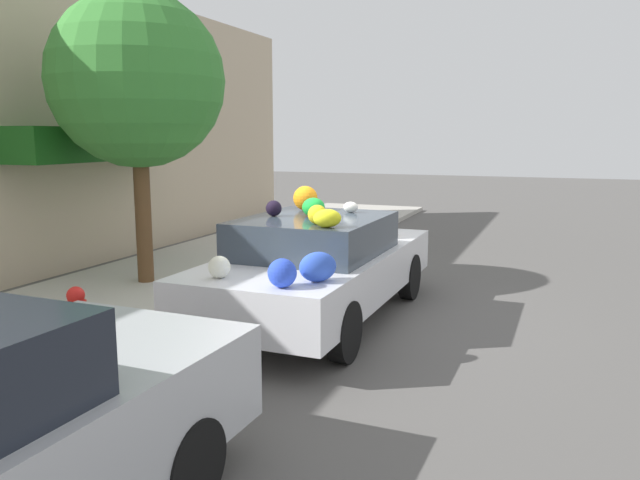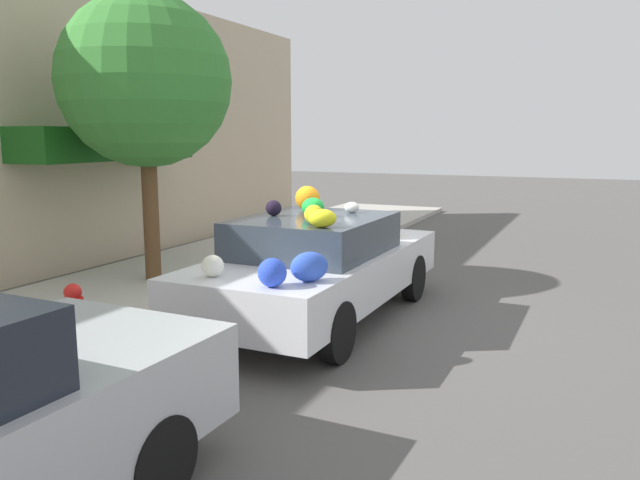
% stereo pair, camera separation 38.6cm
% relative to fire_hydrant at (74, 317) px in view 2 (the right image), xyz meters
% --- Properties ---
extents(ground_plane, '(60.00, 60.00, 0.00)m').
position_rel_fire_hydrant_xyz_m(ground_plane, '(2.43, -1.49, -0.46)').
color(ground_plane, '#565451').
extents(sidewalk_curb, '(24.00, 3.20, 0.12)m').
position_rel_fire_hydrant_xyz_m(sidewalk_curb, '(2.43, 1.21, -0.40)').
color(sidewalk_curb, '#B2ADA3').
rests_on(sidewalk_curb, ground).
extents(building_facade, '(18.00, 1.20, 4.96)m').
position_rel_fire_hydrant_xyz_m(building_facade, '(2.51, 3.42, 2.00)').
color(building_facade, '#C6B293').
rests_on(building_facade, ground).
extents(street_tree, '(2.55, 2.55, 4.27)m').
position_rel_fire_hydrant_xyz_m(street_tree, '(2.91, 1.36, 2.64)').
color(street_tree, brown).
rests_on(street_tree, sidewalk_curb).
extents(fire_hydrant, '(0.20, 0.20, 0.70)m').
position_rel_fire_hydrant_xyz_m(fire_hydrant, '(0.00, 0.00, 0.00)').
color(fire_hydrant, red).
rests_on(fire_hydrant, sidewalk_curb).
extents(art_car, '(4.42, 1.87, 1.66)m').
position_rel_fire_hydrant_xyz_m(art_car, '(2.39, -1.69, 0.26)').
color(art_car, silver).
rests_on(art_car, ground).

